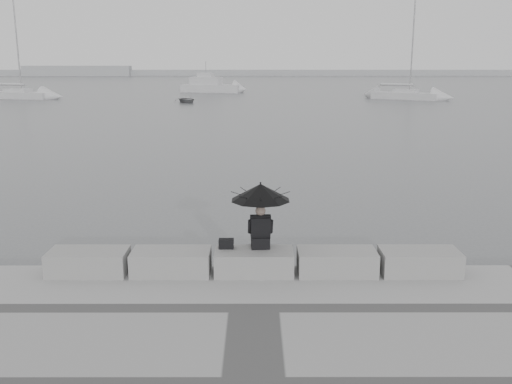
{
  "coord_description": "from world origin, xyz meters",
  "views": [
    {
      "loc": [
        0.02,
        -11.5,
        4.83
      ],
      "look_at": [
        0.05,
        3.0,
        1.42
      ],
      "focal_mm": 40.0,
      "sensor_mm": 36.0,
      "label": 1
    }
  ],
  "objects_px": {
    "sailboat_right": "(406,95)",
    "motor_cruiser": "(212,86)",
    "seated_person": "(261,200)",
    "sailboat_left": "(18,94)",
    "dinghy": "(187,100)"
  },
  "relations": [
    {
      "from": "seated_person",
      "to": "sailboat_right",
      "type": "distance_m",
      "value": 61.24
    },
    {
      "from": "sailboat_left",
      "to": "dinghy",
      "type": "xyz_separation_m",
      "value": [
        21.55,
        -6.62,
        -0.23
      ]
    },
    {
      "from": "sailboat_right",
      "to": "motor_cruiser",
      "type": "xyz_separation_m",
      "value": [
        -24.53,
        14.56,
        0.37
      ]
    },
    {
      "from": "motor_cruiser",
      "to": "dinghy",
      "type": "xyz_separation_m",
      "value": [
        -1.33,
        -19.89,
        -0.61
      ]
    },
    {
      "from": "sailboat_left",
      "to": "sailboat_right",
      "type": "bearing_deg",
      "value": 15.4
    },
    {
      "from": "seated_person",
      "to": "sailboat_right",
      "type": "relative_size",
      "value": 0.11
    },
    {
      "from": "motor_cruiser",
      "to": "seated_person",
      "type": "bearing_deg",
      "value": -68.83
    },
    {
      "from": "dinghy",
      "to": "sailboat_right",
      "type": "bearing_deg",
      "value": -15.89
    },
    {
      "from": "seated_person",
      "to": "sailboat_left",
      "type": "xyz_separation_m",
      "value": [
        -29.32,
        59.77,
        -1.51
      ]
    },
    {
      "from": "sailboat_left",
      "to": "motor_cruiser",
      "type": "xyz_separation_m",
      "value": [
        22.88,
        13.27,
        0.38
      ]
    },
    {
      "from": "sailboat_right",
      "to": "seated_person",
      "type": "bearing_deg",
      "value": -75.7
    },
    {
      "from": "sailboat_right",
      "to": "sailboat_left",
      "type": "bearing_deg",
      "value": -150.06
    },
    {
      "from": "seated_person",
      "to": "sailboat_right",
      "type": "xyz_separation_m",
      "value": [
        18.1,
        58.48,
        -1.5
      ]
    },
    {
      "from": "motor_cruiser",
      "to": "dinghy",
      "type": "distance_m",
      "value": 19.94
    },
    {
      "from": "dinghy",
      "to": "sailboat_left",
      "type": "bearing_deg",
      "value": 135.42
    }
  ]
}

